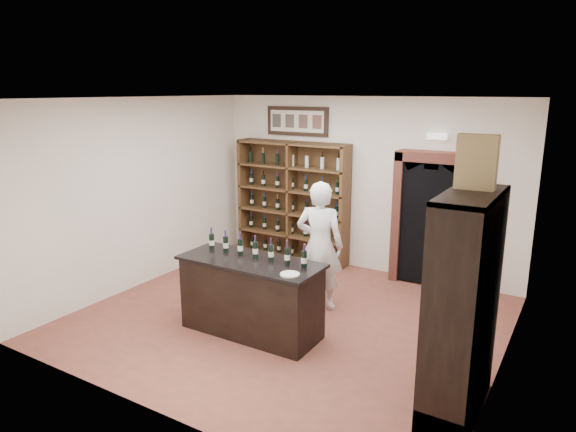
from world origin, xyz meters
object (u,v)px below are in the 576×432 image
at_px(wine_shelf, 293,201).
at_px(side_cabinet, 463,340).
at_px(tasting_counter, 251,297).
at_px(wine_crate, 477,162).
at_px(shopkeeper, 320,246).
at_px(counter_bottle_0, 212,241).

xyz_separation_m(wine_shelf, side_cabinet, (3.82, -3.23, -0.35)).
bearing_deg(tasting_counter, wine_crate, -2.20).
height_order(wine_shelf, shopkeeper, wine_shelf).
relative_size(wine_shelf, shopkeeper, 1.17).
height_order(wine_shelf, tasting_counter, wine_shelf).
distance_m(tasting_counter, shopkeeper, 1.32).
bearing_deg(counter_bottle_0, shopkeeper, 44.21).
bearing_deg(shopkeeper, wine_shelf, -62.85).
distance_m(wine_shelf, shopkeeper, 2.30).
distance_m(wine_shelf, wine_crate, 5.02).
bearing_deg(side_cabinet, wine_shelf, 139.79).
relative_size(side_cabinet, wine_crate, 4.29).
relative_size(shopkeeper, wine_crate, 3.66).
xyz_separation_m(counter_bottle_0, wine_crate, (3.38, -0.21, 1.35)).
distance_m(wine_shelf, counter_bottle_0, 2.85).
xyz_separation_m(tasting_counter, shopkeeper, (0.38, 1.18, 0.44)).
bearing_deg(shopkeeper, wine_crate, 137.78).
distance_m(side_cabinet, shopkeeper, 2.78).
height_order(counter_bottle_0, wine_crate, wine_crate).
relative_size(tasting_counter, side_cabinet, 0.85).
xyz_separation_m(counter_bottle_0, shopkeeper, (1.10, 1.07, -0.17)).
bearing_deg(tasting_counter, wine_shelf, 110.56).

